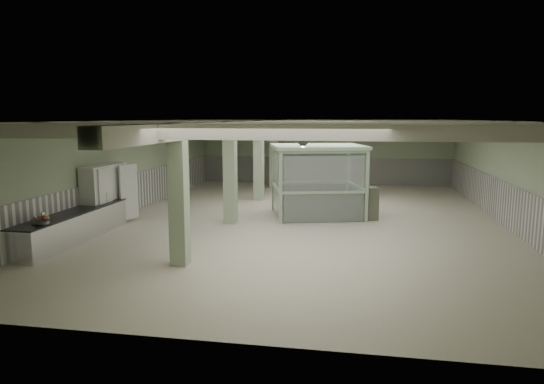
% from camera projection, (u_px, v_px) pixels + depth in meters
% --- Properties ---
extents(floor, '(20.00, 20.00, 0.00)m').
position_uv_depth(floor, '(304.00, 220.00, 17.79)').
color(floor, beige).
rests_on(floor, ground).
extents(ceiling, '(14.00, 20.00, 0.02)m').
position_uv_depth(ceiling, '(305.00, 121.00, 17.24)').
color(ceiling, white).
rests_on(ceiling, wall_back).
extents(wall_back, '(14.00, 0.02, 3.60)m').
position_uv_depth(wall_back, '(324.00, 152.00, 27.25)').
color(wall_back, '#9AB18D').
rests_on(wall_back, floor).
extents(wall_front, '(14.00, 0.02, 3.60)m').
position_uv_depth(wall_front, '(237.00, 238.00, 7.78)').
color(wall_front, '#9AB18D').
rests_on(wall_front, floor).
extents(wall_left, '(0.02, 20.00, 3.60)m').
position_uv_depth(wall_left, '(124.00, 168.00, 18.71)').
color(wall_left, '#9AB18D').
rests_on(wall_left, floor).
extents(wall_right, '(0.02, 20.00, 3.60)m').
position_uv_depth(wall_right, '(511.00, 175.00, 16.31)').
color(wall_right, '#9AB18D').
rests_on(wall_right, floor).
extents(wainscot_left, '(0.05, 19.90, 1.50)m').
position_uv_depth(wainscot_left, '(126.00, 194.00, 18.87)').
color(wainscot_left, white).
rests_on(wainscot_left, floor).
extents(wainscot_right, '(0.05, 19.90, 1.50)m').
position_uv_depth(wainscot_right, '(508.00, 206.00, 16.47)').
color(wainscot_right, white).
rests_on(wainscot_right, floor).
extents(wainscot_back, '(13.90, 0.05, 1.50)m').
position_uv_depth(wainscot_back, '(323.00, 171.00, 27.38)').
color(wainscot_back, white).
rests_on(wainscot_back, floor).
extents(girder, '(0.45, 19.90, 0.40)m').
position_uv_depth(girder, '(237.00, 127.00, 17.70)').
color(girder, beige).
rests_on(girder, ceiling).
extents(beam_a, '(13.90, 0.35, 0.32)m').
position_uv_depth(beam_a, '(265.00, 132.00, 9.97)').
color(beam_a, beige).
rests_on(beam_a, ceiling).
extents(beam_b, '(13.90, 0.35, 0.32)m').
position_uv_depth(beam_b, '(284.00, 129.00, 12.40)').
color(beam_b, beige).
rests_on(beam_b, ceiling).
extents(beam_c, '(13.90, 0.35, 0.32)m').
position_uv_depth(beam_c, '(296.00, 127.00, 14.83)').
color(beam_c, beige).
rests_on(beam_c, ceiling).
extents(beam_d, '(13.90, 0.35, 0.32)m').
position_uv_depth(beam_d, '(305.00, 126.00, 17.27)').
color(beam_d, beige).
rests_on(beam_d, ceiling).
extents(beam_e, '(13.90, 0.35, 0.32)m').
position_uv_depth(beam_e, '(311.00, 125.00, 19.70)').
color(beam_e, beige).
rests_on(beam_e, ceiling).
extents(beam_f, '(13.90, 0.35, 0.32)m').
position_uv_depth(beam_f, '(317.00, 124.00, 22.13)').
color(beam_f, beige).
rests_on(beam_f, ceiling).
extents(beam_g, '(13.90, 0.35, 0.32)m').
position_uv_depth(beam_g, '(321.00, 123.00, 24.57)').
color(beam_g, beige).
rests_on(beam_g, ceiling).
extents(column_a, '(0.42, 0.42, 3.60)m').
position_uv_depth(column_a, '(179.00, 195.00, 12.10)').
color(column_a, '#A1B592').
rests_on(column_a, floor).
extents(column_b, '(0.42, 0.42, 3.60)m').
position_uv_depth(column_b, '(230.00, 173.00, 16.97)').
color(column_b, '#A1B592').
rests_on(column_b, floor).
extents(column_c, '(0.42, 0.42, 3.60)m').
position_uv_depth(column_c, '(259.00, 161.00, 21.84)').
color(column_c, '#A1B592').
rests_on(column_c, floor).
extents(column_d, '(0.42, 0.42, 3.60)m').
position_uv_depth(column_d, '(274.00, 154.00, 25.73)').
color(column_d, '#A1B592').
rests_on(column_d, floor).
extents(pendant_front, '(0.44, 0.44, 0.22)m').
position_uv_depth(pendant_front, '(303.00, 144.00, 12.37)').
color(pendant_front, '#28352A').
rests_on(pendant_front, ceiling).
extents(pendant_mid, '(0.44, 0.44, 0.22)m').
position_uv_depth(pendant_mid, '(320.00, 136.00, 17.72)').
color(pendant_mid, '#28352A').
rests_on(pendant_mid, ceiling).
extents(pendant_back, '(0.44, 0.44, 0.22)m').
position_uv_depth(pendant_back, '(328.00, 132.00, 22.59)').
color(pendant_back, '#28352A').
rests_on(pendant_back, ceiling).
extents(prep_counter, '(0.89, 5.09, 0.91)m').
position_uv_depth(prep_counter, '(74.00, 226.00, 14.68)').
color(prep_counter, silver).
rests_on(prep_counter, floor).
extents(pitcher_near, '(0.21, 0.23, 0.26)m').
position_uv_depth(pitcher_near, '(42.00, 217.00, 13.19)').
color(pitcher_near, silver).
rests_on(pitcher_near, prep_counter).
extents(pitcher_far, '(0.21, 0.23, 0.24)m').
position_uv_depth(pitcher_far, '(44.00, 217.00, 13.31)').
color(pitcher_far, silver).
rests_on(pitcher_far, prep_counter).
extents(veg_colander, '(0.66, 0.66, 0.23)m').
position_uv_depth(veg_colander, '(41.00, 220.00, 12.89)').
color(veg_colander, '#3E3D42').
rests_on(veg_colander, prep_counter).
extents(orange_bowl, '(0.27, 0.27, 0.08)m').
position_uv_depth(orange_bowl, '(46.00, 219.00, 13.40)').
color(orange_bowl, '#B2B2B7').
rests_on(orange_bowl, prep_counter).
extents(walkin_cooler, '(0.87, 2.24, 2.05)m').
position_uv_depth(walkin_cooler, '(106.00, 197.00, 16.67)').
color(walkin_cooler, silver).
rests_on(walkin_cooler, floor).
extents(guard_booth, '(3.97, 3.61, 2.70)m').
position_uv_depth(guard_booth, '(317.00, 169.00, 18.28)').
color(guard_booth, '#94B38F').
rests_on(guard_booth, floor).
extents(filing_cabinet, '(0.55, 0.65, 1.21)m').
position_uv_depth(filing_cabinet, '(371.00, 203.00, 17.78)').
color(filing_cabinet, '#5D6050').
rests_on(filing_cabinet, floor).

